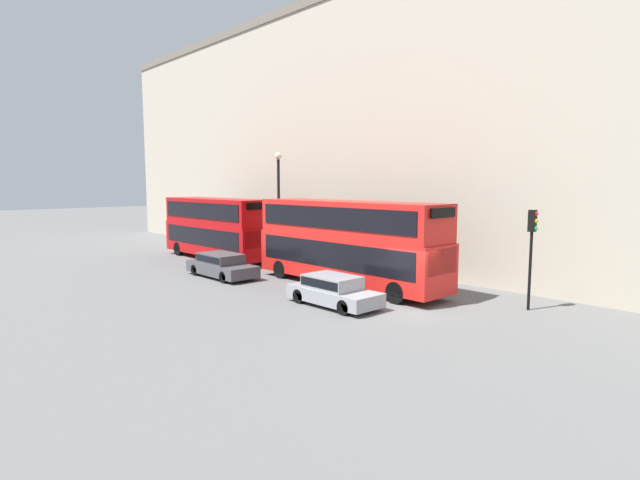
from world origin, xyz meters
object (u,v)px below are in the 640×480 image
at_px(car_dark_sedan, 333,290).
at_px(bus_leading, 347,240).
at_px(traffic_light, 532,239).
at_px(pedestrian, 335,258).
at_px(bus_second_in_queue, 216,226).
at_px(car_hatchback, 221,265).

bearing_deg(car_dark_sedan, bus_leading, 35.53).
xyz_separation_m(car_dark_sedan, traffic_light, (5.49, -6.15, 2.32)).
xyz_separation_m(bus_leading, pedestrian, (2.61, 3.56, -1.64)).
xyz_separation_m(car_dark_sedan, pedestrian, (6.01, 5.99, 0.08)).
relative_size(bus_leading, bus_second_in_queue, 1.12).
distance_m(car_hatchback, traffic_light, 16.34).
height_order(traffic_light, pedestrian, traffic_light).
bearing_deg(bus_leading, traffic_light, -76.30).
xyz_separation_m(car_hatchback, pedestrian, (6.01, -3.08, 0.07)).
distance_m(bus_leading, traffic_light, 8.85).
xyz_separation_m(bus_second_in_queue, traffic_light, (2.09, -21.28, 0.68)).
height_order(bus_second_in_queue, car_hatchback, bus_second_in_queue).
height_order(bus_leading, bus_second_in_queue, bus_leading).
distance_m(bus_second_in_queue, pedestrian, 9.63).
relative_size(car_dark_sedan, pedestrian, 2.55).
bearing_deg(pedestrian, car_hatchback, 152.89).
bearing_deg(traffic_light, pedestrian, 87.56).
relative_size(bus_leading, car_hatchback, 2.37).
bearing_deg(bus_second_in_queue, pedestrian, -74.07).
height_order(bus_leading, traffic_light, bus_leading).
bearing_deg(car_hatchback, traffic_light, -70.15).
bearing_deg(pedestrian, bus_second_in_queue, 105.93).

